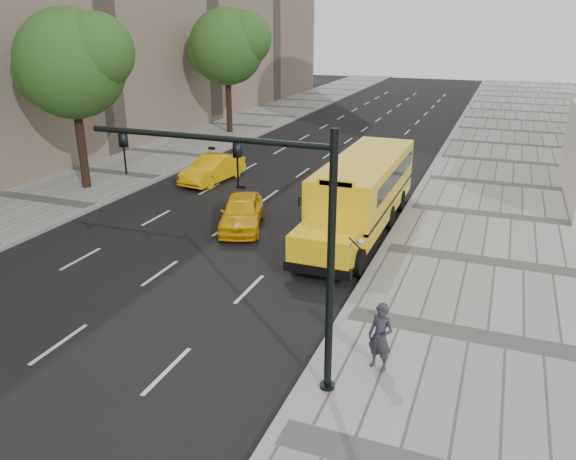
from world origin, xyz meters
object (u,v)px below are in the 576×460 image
(tree_b, at_px, (73,63))
(taxi_near, at_px, (242,212))
(school_bus, at_px, (363,188))
(pedestrian, at_px, (380,337))
(traffic_signal, at_px, (272,227))
(tree_c, at_px, (228,46))
(taxi_far, at_px, (213,169))

(tree_b, relative_size, taxi_near, 2.16)
(tree_b, xyz_separation_m, school_bus, (14.90, -0.35, -4.69))
(pedestrian, bearing_deg, traffic_signal, -133.16)
(taxi_near, height_order, pedestrian, pedestrian)
(school_bus, bearing_deg, traffic_signal, -86.59)
(tree_b, distance_m, tree_c, 16.76)
(school_bus, height_order, traffic_signal, traffic_signal)
(tree_b, height_order, school_bus, tree_b)
(tree_c, bearing_deg, traffic_signal, -61.50)
(tree_c, bearing_deg, school_bus, -48.95)
(tree_c, distance_m, traffic_signal, 32.76)
(pedestrian, height_order, traffic_signal, traffic_signal)
(taxi_near, relative_size, traffic_signal, 0.66)
(taxi_near, bearing_deg, tree_c, 98.38)
(traffic_signal, bearing_deg, tree_c, 118.50)
(school_bus, height_order, taxi_far, school_bus)
(tree_b, relative_size, school_bus, 0.79)
(tree_b, distance_m, taxi_near, 11.86)
(taxi_far, xyz_separation_m, traffic_signal, (10.17, -15.70, 3.36))
(pedestrian, bearing_deg, taxi_near, 152.37)
(taxi_near, distance_m, traffic_signal, 11.57)
(tree_c, relative_size, taxi_near, 2.23)
(tree_c, height_order, pedestrian, tree_c)
(tree_c, bearing_deg, taxi_near, -62.09)
(taxi_far, height_order, pedestrian, pedestrian)
(traffic_signal, bearing_deg, school_bus, 93.41)
(tree_c, bearing_deg, taxi_far, -67.38)
(taxi_far, bearing_deg, taxi_near, -45.70)
(taxi_far, xyz_separation_m, pedestrian, (12.54, -14.45, 0.32))
(tree_c, relative_size, taxi_far, 2.11)
(taxi_far, bearing_deg, tree_c, 119.28)
(tree_c, height_order, school_bus, tree_c)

